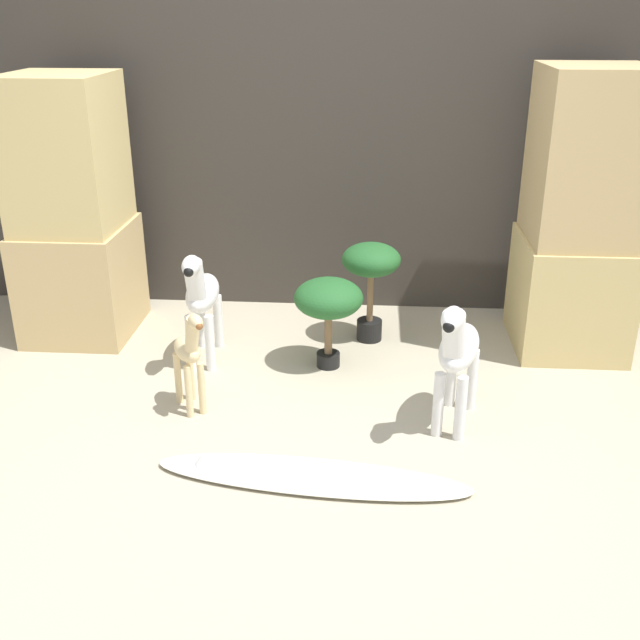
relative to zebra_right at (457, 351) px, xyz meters
name	(u,v)px	position (x,y,z in m)	size (l,w,h in m)	color
ground_plane	(302,443)	(-0.67, -0.19, -0.37)	(14.00, 14.00, 0.00)	#B2A88E
wall_back	(327,127)	(-0.67, 1.48, 0.73)	(6.40, 0.08, 2.20)	#38332D
rock_pillar_left	(73,215)	(-2.03, 0.93, 0.32)	(0.56, 0.64, 1.44)	tan
rock_pillar_right	(579,219)	(0.70, 0.93, 0.35)	(0.56, 0.64, 1.49)	#D1B775
zebra_right	(457,351)	(0.00, 0.00, 0.00)	(0.27, 0.54, 0.65)	white
zebra_left	(201,296)	(-1.26, 0.57, 0.00)	(0.18, 0.54, 0.65)	white
giraffe_figurine	(189,353)	(-1.20, 0.05, -0.08)	(0.23, 0.30, 0.53)	beige
potted_palm_front	(371,268)	(-0.39, 0.92, 0.06)	(0.32, 0.32, 0.57)	black
potted_palm_back	(328,301)	(-0.60, 0.56, 0.00)	(0.35, 0.35, 0.48)	black
surfboard	(309,476)	(-0.61, -0.47, -0.35)	(1.30, 0.38, 0.08)	silver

